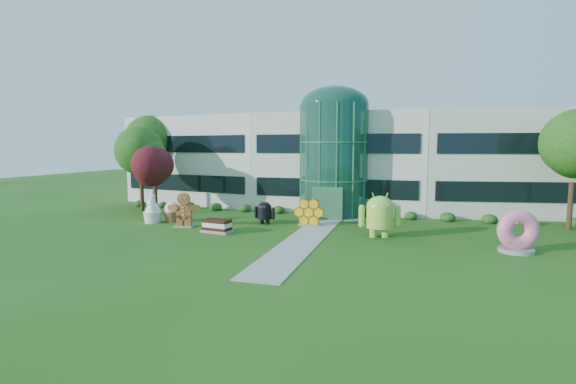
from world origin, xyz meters
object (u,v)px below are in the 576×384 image
(donut, at_px, (517,231))
(gingerbread, at_px, (184,210))
(android_green, at_px, (380,213))
(android_black, at_px, (265,211))

(donut, bearing_deg, gingerbread, 161.83)
(android_green, relative_size, gingerbread, 1.16)
(gingerbread, bearing_deg, donut, -13.30)
(android_green, distance_m, android_black, 9.43)
(android_green, distance_m, donut, 8.20)
(android_black, distance_m, gingerbread, 6.22)
(android_green, relative_size, android_black, 1.60)
(android_green, height_order, android_black, android_green)
(donut, xyz_separation_m, gingerbread, (-22.57, 1.37, 0.06))
(donut, distance_m, gingerbread, 22.61)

